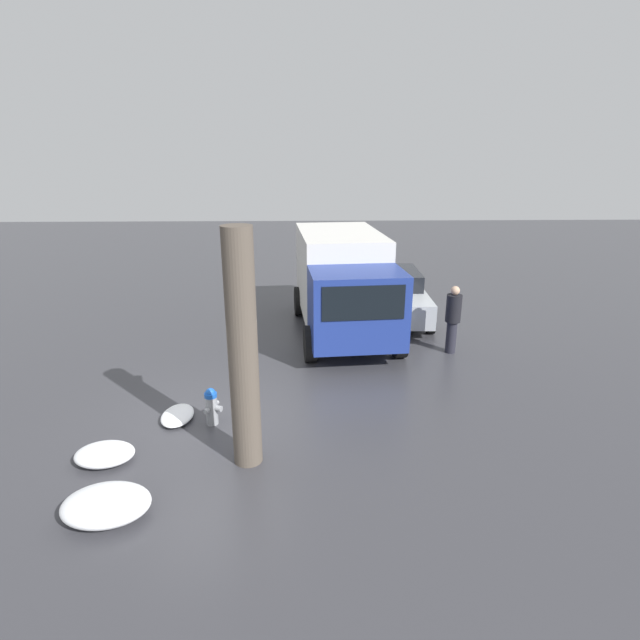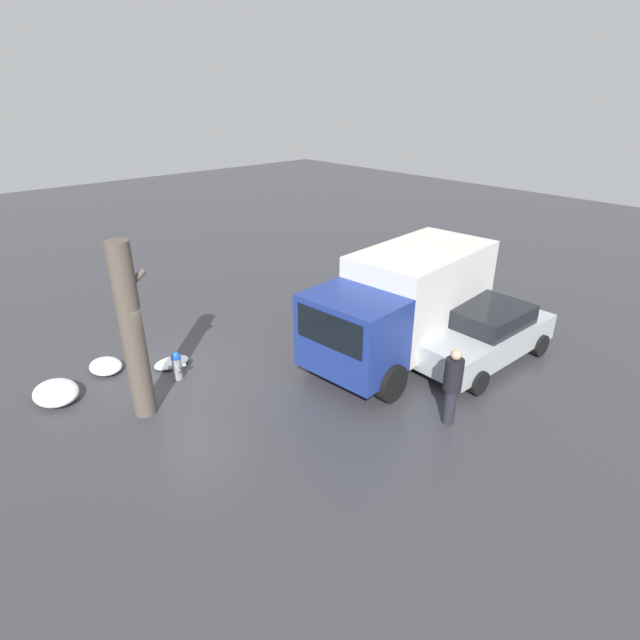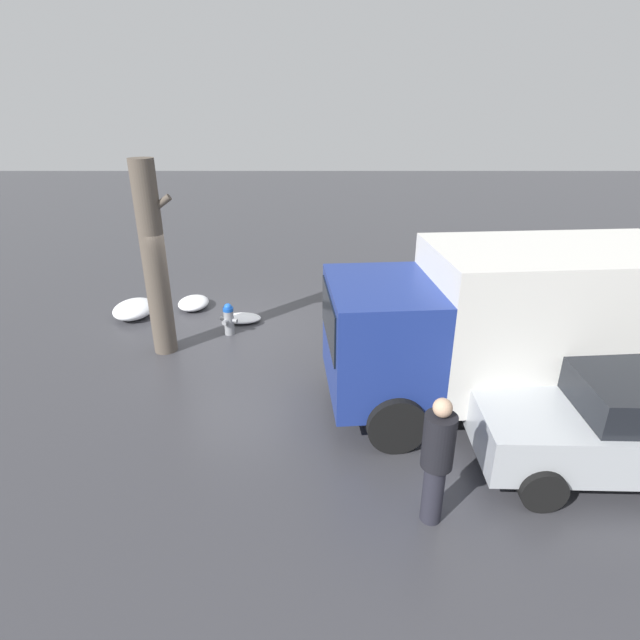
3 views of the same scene
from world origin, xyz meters
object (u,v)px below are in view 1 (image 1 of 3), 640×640
(delivery_truck, at_px, (343,280))
(parked_car, at_px, (392,294))
(tree_trunk, at_px, (243,351))
(pedestrian, at_px, (453,317))
(fire_hydrant, at_px, (212,406))

(delivery_truck, distance_m, parked_car, 2.18)
(parked_car, bearing_deg, tree_trunk, 66.03)
(tree_trunk, distance_m, delivery_truck, 6.67)
(parked_car, bearing_deg, pedestrian, 111.34)
(delivery_truck, bearing_deg, tree_trunk, 67.55)
(fire_hydrant, bearing_deg, parked_car, 77.09)
(fire_hydrant, distance_m, tree_trunk, 2.15)
(tree_trunk, relative_size, parked_car, 0.92)
(tree_trunk, height_order, parked_car, tree_trunk)
(pedestrian, bearing_deg, parked_car, 164.46)
(delivery_truck, bearing_deg, parked_car, -146.90)
(delivery_truck, relative_size, parked_car, 1.36)
(fire_hydrant, height_order, parked_car, parked_car)
(delivery_truck, bearing_deg, pedestrian, 142.85)
(tree_trunk, bearing_deg, pedestrian, -45.25)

